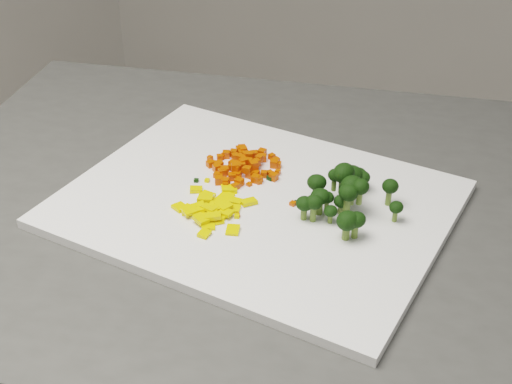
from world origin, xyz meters
The scene contains 149 objects.
cutting_board centered at (-0.38, 0.27, 0.91)m, with size 0.41×0.32×0.01m, color white.
carrot_pile centered at (-0.43, 0.32, 0.92)m, with size 0.09×0.09×0.03m, color #D43602, non-canonical shape.
pepper_pile centered at (-0.41, 0.22, 0.92)m, with size 0.10×0.10×0.01m, color yellow, non-canonical shape.
broccoli_pile centered at (-0.29, 0.30, 0.94)m, with size 0.11×0.11×0.05m, color black, non-canonical shape.
carrot_cube_0 centered at (-0.42, 0.32, 0.92)m, with size 0.01×0.01×0.01m, color #D43602.
carrot_cube_1 centered at (-0.42, 0.35, 0.91)m, with size 0.01×0.01×0.01m, color #D43602.
carrot_cube_2 centered at (-0.43, 0.33, 0.92)m, with size 0.01×0.01×0.01m, color #D43602.
carrot_cube_3 centered at (-0.42, 0.30, 0.92)m, with size 0.01×0.01×0.01m, color #D43602.
carrot_cube_4 centered at (-0.43, 0.34, 0.92)m, with size 0.01×0.01×0.01m, color #D43602.
carrot_cube_5 centered at (-0.41, 0.35, 0.92)m, with size 0.01×0.01×0.01m, color #D43602.
carrot_cube_6 centered at (-0.44, 0.33, 0.91)m, with size 0.01×0.01×0.01m, color #D43602.
carrot_cube_7 centered at (-0.40, 0.30, 0.92)m, with size 0.01×0.01×0.01m, color #D43602.
carrot_cube_8 centered at (-0.40, 0.32, 0.91)m, with size 0.01×0.01×0.01m, color #D43602.
carrot_cube_9 centered at (-0.38, 0.33, 0.91)m, with size 0.01×0.01×0.01m, color #D43602.
carrot_cube_10 centered at (-0.40, 0.31, 0.91)m, with size 0.01×0.01×0.01m, color #D43602.
carrot_cube_11 centered at (-0.45, 0.35, 0.91)m, with size 0.01×0.01×0.01m, color #D43602.
carrot_cube_12 centered at (-0.40, 0.35, 0.91)m, with size 0.01×0.01×0.01m, color #D43602.
carrot_cube_13 centered at (-0.44, 0.32, 0.91)m, with size 0.01×0.01×0.01m, color #D43602.
carrot_cube_14 centered at (-0.44, 0.29, 0.92)m, with size 0.01×0.01×0.01m, color #D43602.
carrot_cube_15 centered at (-0.38, 0.32, 0.92)m, with size 0.01×0.01×0.01m, color #D43602.
carrot_cube_16 centered at (-0.44, 0.29, 0.91)m, with size 0.01×0.01×0.01m, color #D43602.
carrot_cube_17 centered at (-0.46, 0.31, 0.91)m, with size 0.01×0.01×0.01m, color #D43602.
carrot_cube_18 centered at (-0.46, 0.33, 0.91)m, with size 0.01×0.01×0.01m, color #D43602.
carrot_cube_19 centered at (-0.41, 0.30, 0.92)m, with size 0.01×0.01×0.01m, color #D43602.
carrot_cube_20 centered at (-0.44, 0.34, 0.91)m, with size 0.01×0.01×0.01m, color #D43602.
carrot_cube_21 centered at (-0.42, 0.32, 0.92)m, with size 0.01×0.01×0.01m, color #D43602.
carrot_cube_22 centered at (-0.44, 0.32, 0.91)m, with size 0.01×0.01×0.01m, color #D43602.
carrot_cube_23 centered at (-0.45, 0.31, 0.91)m, with size 0.01×0.01×0.01m, color #D43602.
carrot_cube_24 centered at (-0.40, 0.34, 0.92)m, with size 0.01×0.01×0.01m, color #D43602.
carrot_cube_25 centered at (-0.42, 0.28, 0.91)m, with size 0.01×0.01×0.01m, color #D43602.
carrot_cube_26 centered at (-0.43, 0.34, 0.92)m, with size 0.01×0.01×0.01m, color #D43602.
carrot_cube_27 centered at (-0.46, 0.33, 0.92)m, with size 0.01×0.01×0.01m, color #D43602.
carrot_cube_28 centered at (-0.40, 0.35, 0.91)m, with size 0.01×0.01×0.01m, color #D43602.
carrot_cube_29 centered at (-0.40, 0.34, 0.91)m, with size 0.01×0.01×0.01m, color #D43602.
carrot_cube_30 centered at (-0.44, 0.33, 0.91)m, with size 0.01×0.01×0.01m, color #D43602.
carrot_cube_31 centered at (-0.42, 0.32, 0.91)m, with size 0.01×0.01×0.01m, color #D43602.
carrot_cube_32 centered at (-0.41, 0.29, 0.92)m, with size 0.01×0.01×0.01m, color #D43602.
carrot_cube_33 centered at (-0.45, 0.35, 0.92)m, with size 0.01×0.01×0.01m, color #D43602.
carrot_cube_34 centered at (-0.45, 0.31, 0.92)m, with size 0.01×0.01×0.01m, color #D43602.
carrot_cube_35 centered at (-0.42, 0.32, 0.91)m, with size 0.01×0.01×0.01m, color #D43602.
carrot_cube_36 centered at (-0.45, 0.33, 0.91)m, with size 0.01×0.01×0.01m, color #D43602.
carrot_cube_37 centered at (-0.43, 0.28, 0.92)m, with size 0.01×0.01×0.01m, color #D43602.
carrot_cube_38 centered at (-0.43, 0.33, 0.92)m, with size 0.01×0.01×0.01m, color #D43602.
carrot_cube_39 centered at (-0.43, 0.32, 0.92)m, with size 0.01×0.01×0.01m, color #D43602.
carrot_cube_40 centered at (-0.41, 0.33, 0.91)m, with size 0.01×0.01×0.01m, color #D43602.
carrot_cube_41 centered at (-0.46, 0.32, 0.91)m, with size 0.01×0.01×0.01m, color #D43602.
carrot_cube_42 centered at (-0.44, 0.31, 0.91)m, with size 0.01×0.01×0.01m, color #D43602.
carrot_cube_43 centered at (-0.41, 0.28, 0.91)m, with size 0.01×0.01×0.01m, color #D43602.
carrot_cube_44 centered at (-0.43, 0.31, 0.92)m, with size 0.01×0.01×0.01m, color #D43602.
carrot_cube_45 centered at (-0.46, 0.30, 0.91)m, with size 0.01×0.01×0.01m, color #D43602.
carrot_cube_46 centered at (-0.47, 0.32, 0.91)m, with size 0.01×0.01×0.01m, color #D43602.
carrot_cube_47 centered at (-0.41, 0.31, 0.91)m, with size 0.01×0.01×0.01m, color #D43602.
carrot_cube_48 centered at (-0.43, 0.35, 0.91)m, with size 0.01×0.01×0.01m, color #D43602.
carrot_cube_49 centered at (-0.43, 0.29, 0.91)m, with size 0.01×0.01×0.01m, color #D43602.
carrot_cube_50 centered at (-0.42, 0.30, 0.92)m, with size 0.01×0.01×0.01m, color #D43602.
carrot_cube_51 centered at (-0.43, 0.28, 0.92)m, with size 0.01×0.01×0.01m, color #D43602.
carrot_cube_52 centered at (-0.42, 0.32, 0.92)m, with size 0.01×0.01×0.01m, color #D43602.
carrot_cube_53 centered at (-0.44, 0.29, 0.91)m, with size 0.01×0.01×0.01m, color #D43602.
carrot_cube_54 centered at (-0.45, 0.30, 0.91)m, with size 0.01×0.01×0.01m, color #D43602.
carrot_cube_55 centered at (-0.42, 0.36, 0.92)m, with size 0.01×0.01×0.01m, color #D43602.
carrot_cube_56 centered at (-0.39, 0.30, 0.91)m, with size 0.01×0.01×0.01m, color #D43602.
carrot_cube_57 centered at (-0.39, 0.34, 0.91)m, with size 0.01×0.01×0.01m, color #D43602.
carrot_cube_58 centered at (-0.43, 0.30, 0.92)m, with size 0.01×0.01×0.01m, color #D43602.
carrot_cube_59 centered at (-0.44, 0.29, 0.91)m, with size 0.01×0.01×0.01m, color #D43602.
carrot_cube_60 centered at (-0.44, 0.32, 0.91)m, with size 0.01×0.01×0.01m, color #D43602.
carrot_cube_61 centered at (-0.42, 0.30, 0.91)m, with size 0.01×0.01×0.01m, color #D43602.
carrot_cube_62 centered at (-0.41, 0.36, 0.91)m, with size 0.01×0.01×0.01m, color #D43602.
carrot_cube_63 centered at (-0.41, 0.28, 0.91)m, with size 0.01×0.01×0.01m, color #D43602.
carrot_cube_64 centered at (-0.44, 0.35, 0.92)m, with size 0.01×0.01×0.01m, color #D43602.
carrot_cube_65 centered at (-0.42, 0.28, 0.91)m, with size 0.01×0.01×0.01m, color #D43602.
carrot_cube_66 centered at (-0.42, 0.31, 0.92)m, with size 0.01×0.01×0.01m, color #D43602.
carrot_cube_67 centered at (-0.39, 0.32, 0.91)m, with size 0.01×0.01×0.01m, color #D43602.
carrot_cube_68 centered at (-0.40, 0.30, 0.91)m, with size 0.01×0.01×0.01m, color #D43602.
carrot_cube_69 centered at (-0.41, 0.31, 0.91)m, with size 0.01×0.01×0.01m, color #D43602.
carrot_cube_70 centered at (-0.45, 0.30, 0.92)m, with size 0.01×0.01×0.01m, color #D43602.
carrot_cube_71 centered at (-0.44, 0.29, 0.91)m, with size 0.01×0.01×0.01m, color #D43602.
carrot_cube_72 centered at (-0.41, 0.31, 0.92)m, with size 0.01×0.01×0.01m, color #D43602.
carrot_cube_73 centered at (-0.41, 0.32, 0.92)m, with size 0.01×0.01×0.01m, color #D43602.
carrot_cube_74 centered at (-0.41, 0.34, 0.92)m, with size 0.01×0.01×0.01m, color #D43602.
carrot_cube_75 centered at (-0.42, 0.33, 0.92)m, with size 0.01×0.01×0.01m, color #D43602.
carrot_cube_76 centered at (-0.45, 0.34, 0.91)m, with size 0.01×0.01×0.01m, color #D43602.
carrot_cube_77 centered at (-0.41, 0.33, 0.92)m, with size 0.01×0.01×0.01m, color #D43602.
carrot_cube_78 centered at (-0.44, 0.35, 0.91)m, with size 0.01×0.01×0.01m, color #D43602.
carrot_cube_79 centered at (-0.44, 0.30, 0.92)m, with size 0.01×0.01×0.01m, color #D43602.
pepper_chunk_0 centered at (-0.39, 0.21, 0.91)m, with size 0.01×0.01×0.00m, color yellow.
pepper_chunk_1 centered at (-0.42, 0.22, 0.92)m, with size 0.02×0.02×0.00m, color yellow.
pepper_chunk_2 centered at (-0.40, 0.20, 0.91)m, with size 0.01×0.01×0.00m, color yellow.
pepper_chunk_3 centered at (-0.42, 0.22, 0.91)m, with size 0.02×0.01×0.00m, color yellow.
pepper_chunk_4 centered at (-0.41, 0.22, 0.92)m, with size 0.02×0.01×0.00m, color yellow.
pepper_chunk_5 centered at (-0.41, 0.20, 0.92)m, with size 0.02×0.01×0.00m, color yellow.
pepper_chunk_6 centered at (-0.44, 0.21, 0.91)m, with size 0.02×0.01×0.00m, color yellow.
pepper_chunk_7 centered at (-0.40, 0.19, 0.91)m, with size 0.01×0.01×0.00m, color yellow.
pepper_chunk_8 centered at (-0.43, 0.21, 0.91)m, with size 0.01×0.01×0.00m, color yellow.
pepper_chunk_9 centered at (-0.41, 0.21, 0.91)m, with size 0.02×0.02×0.00m, color yellow.
pepper_chunk_10 centered at (-0.43, 0.21, 0.92)m, with size 0.02×0.01×0.00m, color yellow.
pepper_chunk_11 centered at (-0.42, 0.27, 0.91)m, with size 0.02×0.01×0.00m, color yellow.
pepper_chunk_12 centered at (-0.39, 0.23, 0.92)m, with size 0.01×0.01×0.00m, color yellow.
pepper_chunk_13 centered at (-0.43, 0.25, 0.91)m, with size 0.01×0.02×0.00m, color yellow.
pepper_chunk_14 centered at (-0.41, 0.23, 0.92)m, with size 0.02×0.01×0.00m, color yellow.
pepper_chunk_15 centered at (-0.41, 0.26, 0.91)m, with size 0.02×0.01×0.00m, color yellow.
pepper_chunk_16 centered at (-0.40, 0.22, 0.91)m, with size 0.01×0.01×0.00m, color yellow.
pepper_chunk_17 centered at (-0.41, 0.22, 0.92)m, with size 0.01×0.01×0.00m, color yellow.
pepper_chunk_18 centered at (-0.42, 0.27, 0.91)m, with size 0.02×0.01×0.00m, color yellow.
pepper_chunk_19 centered at (-0.38, 0.26, 0.91)m, with size 0.02×0.01×0.00m, color yellow.
pepper_chunk_20 centered at (-0.43, 0.24, 0.92)m, with size 0.02×0.02×0.00m, color yellow.
pepper_chunk_21 centered at (-0.40, 0.21, 0.92)m, with size 0.02×0.01×0.00m, color yellow.
pepper_chunk_22 centered at (-0.43, 0.24, 0.91)m, with size 0.01×0.01×0.00m, color yellow.
pepper_chunk_23 centered at (-0.43, 0.21, 0.92)m, with size 0.01×0.01×0.00m, color yellow.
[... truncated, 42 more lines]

